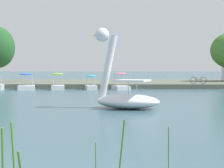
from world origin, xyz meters
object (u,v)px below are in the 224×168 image
(swan_boat, at_px, (124,93))
(pedal_boat_lime, at_px, (58,85))
(pedal_boat_cyan, at_px, (91,85))
(bicycle_parked, at_px, (198,80))
(pedal_boat_pink, at_px, (121,85))
(pedal_boat_blue, at_px, (27,85))

(swan_boat, distance_m, pedal_boat_lime, 17.12)
(pedal_boat_cyan, bearing_deg, pedal_boat_lime, -171.78)
(pedal_boat_cyan, height_order, bicycle_parked, pedal_boat_cyan)
(pedal_boat_lime, bearing_deg, pedal_boat_pink, 4.85)
(pedal_boat_pink, distance_m, pedal_boat_cyan, 2.83)
(pedal_boat_pink, height_order, pedal_boat_blue, pedal_boat_pink)
(swan_boat, height_order, pedal_boat_cyan, swan_boat)
(pedal_boat_pink, relative_size, pedal_boat_cyan, 1.21)
(pedal_boat_pink, bearing_deg, bicycle_parked, 19.49)
(pedal_boat_lime, height_order, bicycle_parked, pedal_boat_lime)
(pedal_boat_cyan, relative_size, bicycle_parked, 1.26)
(pedal_boat_blue, bearing_deg, pedal_boat_cyan, 4.45)
(swan_boat, xyz_separation_m, pedal_boat_pink, (-0.09, 16.54, -0.32))
(swan_boat, xyz_separation_m, pedal_boat_lime, (-5.98, 16.04, -0.36))
(pedal_boat_blue, bearing_deg, swan_boat, -60.85)
(pedal_boat_pink, xyz_separation_m, pedal_boat_blue, (-8.85, -0.53, 0.02))
(pedal_boat_blue, distance_m, bicycle_parked, 17.13)
(pedal_boat_pink, bearing_deg, pedal_boat_cyan, -178.87)
(bicycle_parked, bearing_deg, pedal_boat_blue, -168.76)
(pedal_boat_pink, height_order, bicycle_parked, pedal_boat_pink)
(pedal_boat_cyan, bearing_deg, bicycle_parked, 14.91)
(pedal_boat_blue, height_order, bicycle_parked, pedal_boat_blue)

